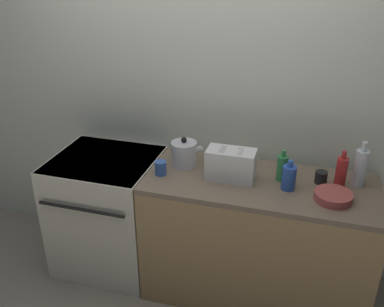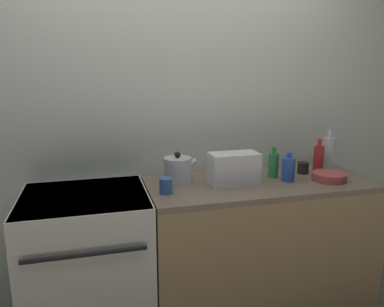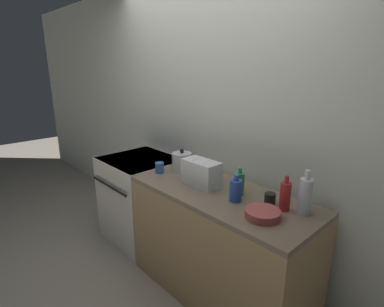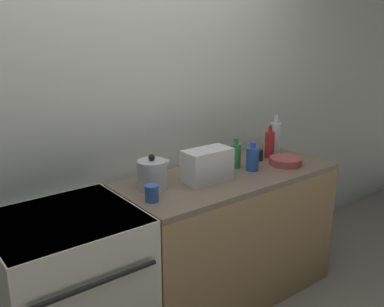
{
  "view_description": "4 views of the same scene",
  "coord_description": "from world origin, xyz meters",
  "px_view_note": "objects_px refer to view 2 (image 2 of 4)",
  "views": [
    {
      "loc": [
        0.76,
        -2.05,
        2.21
      ],
      "look_at": [
        0.06,
        0.35,
        1.0
      ],
      "focal_mm": 40.0,
      "sensor_mm": 36.0,
      "label": 1
    },
    {
      "loc": [
        -0.51,
        -1.8,
        1.58
      ],
      "look_at": [
        0.09,
        0.41,
        1.07
      ],
      "focal_mm": 35.0,
      "sensor_mm": 36.0,
      "label": 2
    },
    {
      "loc": [
        1.87,
        -1.23,
        1.79
      ],
      "look_at": [
        0.16,
        0.35,
        1.09
      ],
      "focal_mm": 28.0,
      "sensor_mm": 36.0,
      "label": 3
    },
    {
      "loc": [
        -1.26,
        -1.6,
        1.79
      ],
      "look_at": [
        0.23,
        0.33,
        1.06
      ],
      "focal_mm": 40.0,
      "sensor_mm": 36.0,
      "label": 4
    }
  ],
  "objects_px": {
    "bottle_clear": "(328,153)",
    "cup_blue": "(166,186)",
    "stove": "(88,263)",
    "kettle": "(178,171)",
    "bowl": "(329,177)",
    "bottle_red": "(318,159)",
    "bottle_green": "(273,165)",
    "cup_black": "(303,168)",
    "bottle_blue": "(288,169)",
    "toaster": "(234,169)"
  },
  "relations": [
    {
      "from": "bottle_red",
      "to": "cup_black",
      "type": "height_order",
      "value": "bottle_red"
    },
    {
      "from": "stove",
      "to": "bottle_green",
      "type": "distance_m",
      "value": 1.32
    },
    {
      "from": "bowl",
      "to": "bottle_green",
      "type": "bearing_deg",
      "value": 152.13
    },
    {
      "from": "bottle_red",
      "to": "bowl",
      "type": "distance_m",
      "value": 0.2
    },
    {
      "from": "cup_blue",
      "to": "bowl",
      "type": "xyz_separation_m",
      "value": [
        1.07,
        -0.02,
        -0.02
      ]
    },
    {
      "from": "stove",
      "to": "kettle",
      "type": "bearing_deg",
      "value": 6.81
    },
    {
      "from": "toaster",
      "to": "bottle_green",
      "type": "xyz_separation_m",
      "value": [
        0.31,
        0.08,
        -0.01
      ]
    },
    {
      "from": "bottle_blue",
      "to": "bottle_green",
      "type": "relative_size",
      "value": 0.94
    },
    {
      "from": "bottle_red",
      "to": "cup_black",
      "type": "distance_m",
      "value": 0.13
    },
    {
      "from": "bottle_red",
      "to": "kettle",
      "type": "bearing_deg",
      "value": -179.76
    },
    {
      "from": "toaster",
      "to": "bottle_green",
      "type": "relative_size",
      "value": 1.5
    },
    {
      "from": "bottle_blue",
      "to": "bottle_red",
      "type": "relative_size",
      "value": 0.81
    },
    {
      "from": "toaster",
      "to": "cup_black",
      "type": "distance_m",
      "value": 0.56
    },
    {
      "from": "bottle_red",
      "to": "bottle_clear",
      "type": "height_order",
      "value": "bottle_clear"
    },
    {
      "from": "bottle_green",
      "to": "bottle_blue",
      "type": "bearing_deg",
      "value": -64.58
    },
    {
      "from": "toaster",
      "to": "kettle",
      "type": "bearing_deg",
      "value": 164.25
    },
    {
      "from": "kettle",
      "to": "bottle_clear",
      "type": "relative_size",
      "value": 0.75
    },
    {
      "from": "bottle_blue",
      "to": "bottle_red",
      "type": "height_order",
      "value": "bottle_red"
    },
    {
      "from": "bottle_clear",
      "to": "cup_black",
      "type": "xyz_separation_m",
      "value": [
        -0.22,
        -0.04,
        -0.08
      ]
    },
    {
      "from": "stove",
      "to": "bottle_green",
      "type": "height_order",
      "value": "bottle_green"
    },
    {
      "from": "bottle_red",
      "to": "bottle_green",
      "type": "xyz_separation_m",
      "value": [
        -0.35,
        -0.02,
        -0.01
      ]
    },
    {
      "from": "bottle_clear",
      "to": "bowl",
      "type": "distance_m",
      "value": 0.29
    },
    {
      "from": "stove",
      "to": "bowl",
      "type": "bearing_deg",
      "value": -4.25
    },
    {
      "from": "bottle_red",
      "to": "bottle_green",
      "type": "distance_m",
      "value": 0.35
    },
    {
      "from": "cup_black",
      "to": "cup_blue",
      "type": "relative_size",
      "value": 0.85
    },
    {
      "from": "bottle_blue",
      "to": "bottle_green",
      "type": "xyz_separation_m",
      "value": [
        -0.05,
        0.11,
        0.01
      ]
    },
    {
      "from": "stove",
      "to": "bottle_blue",
      "type": "relative_size",
      "value": 4.63
    },
    {
      "from": "cup_blue",
      "to": "stove",
      "type": "bearing_deg",
      "value": 168.28
    },
    {
      "from": "kettle",
      "to": "cup_blue",
      "type": "distance_m",
      "value": 0.2
    },
    {
      "from": "kettle",
      "to": "bottle_green",
      "type": "bearing_deg",
      "value": -1.37
    },
    {
      "from": "toaster",
      "to": "bottle_blue",
      "type": "xyz_separation_m",
      "value": [
        0.36,
        -0.03,
        -0.02
      ]
    },
    {
      "from": "cup_blue",
      "to": "bottle_green",
      "type": "bearing_deg",
      "value": 11.07
    },
    {
      "from": "bottle_clear",
      "to": "cup_blue",
      "type": "bearing_deg",
      "value": -170.06
    },
    {
      "from": "bottle_clear",
      "to": "cup_blue",
      "type": "distance_m",
      "value": 1.24
    },
    {
      "from": "bottle_clear",
      "to": "cup_blue",
      "type": "height_order",
      "value": "bottle_clear"
    },
    {
      "from": "kettle",
      "to": "stove",
      "type": "bearing_deg",
      "value": -173.19
    },
    {
      "from": "bottle_green",
      "to": "toaster",
      "type": "bearing_deg",
      "value": -165.74
    },
    {
      "from": "bottle_green",
      "to": "cup_blue",
      "type": "relative_size",
      "value": 2.22
    },
    {
      "from": "stove",
      "to": "bottle_red",
      "type": "bearing_deg",
      "value": 2.63
    },
    {
      "from": "kettle",
      "to": "bottle_red",
      "type": "distance_m",
      "value": 1.0
    },
    {
      "from": "bottle_blue",
      "to": "bottle_clear",
      "type": "xyz_separation_m",
      "value": [
        0.41,
        0.17,
        0.04
      ]
    },
    {
      "from": "bottle_clear",
      "to": "cup_black",
      "type": "distance_m",
      "value": 0.24
    },
    {
      "from": "stove",
      "to": "bottle_clear",
      "type": "bearing_deg",
      "value": 4.02
    },
    {
      "from": "bottle_red",
      "to": "bowl",
      "type": "relative_size",
      "value": 1.08
    },
    {
      "from": "bottle_blue",
      "to": "bottle_clear",
      "type": "height_order",
      "value": "bottle_clear"
    },
    {
      "from": "bottle_red",
      "to": "cup_blue",
      "type": "distance_m",
      "value": 1.12
    },
    {
      "from": "stove",
      "to": "bottle_blue",
      "type": "xyz_separation_m",
      "value": [
        1.27,
        -0.05,
        0.51
      ]
    },
    {
      "from": "stove",
      "to": "bottle_blue",
      "type": "height_order",
      "value": "bottle_blue"
    },
    {
      "from": "kettle",
      "to": "cup_blue",
      "type": "bearing_deg",
      "value": -123.66
    },
    {
      "from": "kettle",
      "to": "cup_black",
      "type": "height_order",
      "value": "kettle"
    }
  ]
}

